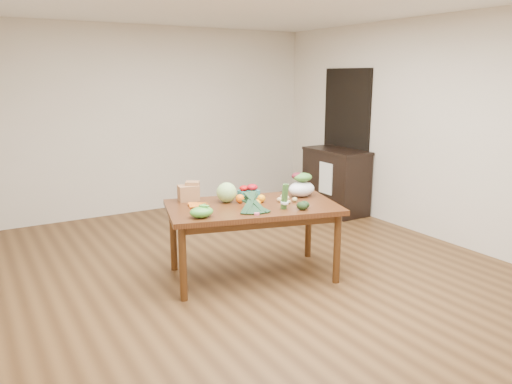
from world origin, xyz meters
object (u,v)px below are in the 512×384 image
mandarin_cluster (253,201)px  asparagus_bundle (285,196)px  cabinet (336,181)px  kale_bunch (254,204)px  dining_table (253,241)px  cabbage (227,192)px  salad_bag (302,186)px  paper_bag (188,191)px

mandarin_cluster → asparagus_bundle: bearing=-53.7°
cabinet → kale_bunch: bearing=-144.4°
dining_table → cabbage: (-0.17, 0.22, 0.48)m
cabinet → dining_table: bearing=-146.9°
mandarin_cluster → kale_bunch: bearing=-118.7°
dining_table → cabinet: 2.77m
salad_bag → cabbage: bearing=166.9°
asparagus_bundle → salad_bag: 0.56m
dining_table → asparagus_bundle: 0.61m
cabbage → salad_bag: 0.81m
cabbage → kale_bunch: bearing=-84.2°
salad_bag → cabinet: bearing=40.9°
dining_table → cabinet: bearing=48.3°
dining_table → asparagus_bundle: size_ratio=6.65×
kale_bunch → paper_bag: bearing=131.0°
paper_bag → kale_bunch: 0.80m
dining_table → mandarin_cluster: bearing=-95.7°
mandarin_cluster → cabinet: bearing=33.5°
kale_bunch → salad_bag: bearing=35.5°
kale_bunch → asparagus_bundle: bearing=3.8°
dining_table → kale_bunch: kale_bunch is taller
dining_table → salad_bag: salad_bag is taller
paper_bag → cabbage: cabbage is taller
cabbage → mandarin_cluster: size_ratio=1.13×
mandarin_cluster → asparagus_bundle: 0.34m
mandarin_cluster → asparagus_bundle: size_ratio=0.72×
cabinet → salad_bag: bearing=-139.1°
cabbage → dining_table: bearing=-52.6°
dining_table → asparagus_bundle: asparagus_bundle is taller
paper_bag → cabinet: bearing=20.2°
mandarin_cluster → kale_bunch: 0.23m
paper_bag → mandarin_cluster: 0.69m
paper_bag → cabbage: 0.40m
cabbage → asparagus_bundle: (0.35, -0.52, 0.02)m
paper_bag → mandarin_cluster: (0.46, -0.52, -0.05)m
dining_table → kale_bunch: (-0.12, -0.24, 0.45)m
dining_table → paper_bag: bearing=149.6°
cabinet → paper_bag: size_ratio=3.77×
cabinet → salad_bag: salad_bag is taller
cabinet → kale_bunch: 3.02m
dining_table → kale_bunch: size_ratio=4.15×
paper_bag → salad_bag: 1.18m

